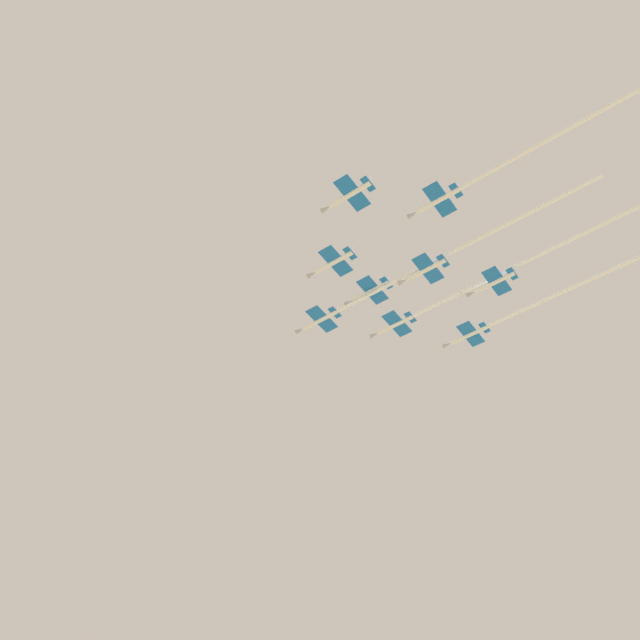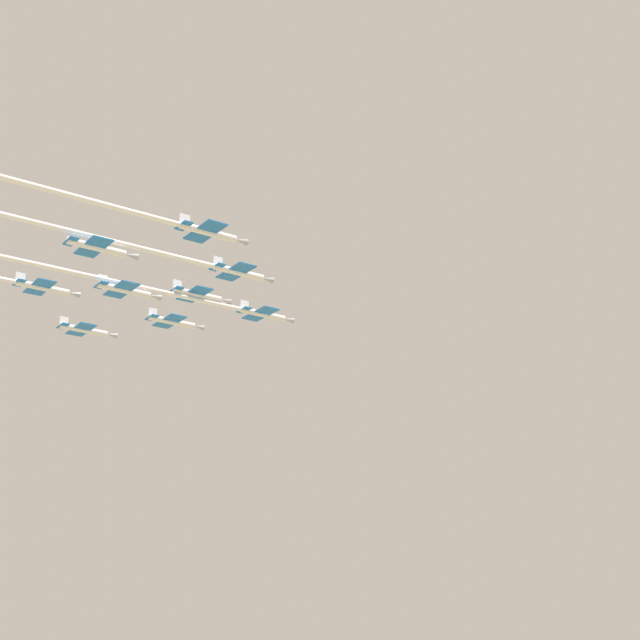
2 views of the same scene
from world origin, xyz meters
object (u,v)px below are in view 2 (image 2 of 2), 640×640
at_px(jet_port_inner, 173,322).
at_px(jet_starboard_inner, 74,232).
at_px(jet_lead, 150,289).
at_px(jet_center_rear, 71,196).
at_px(jet_starboard_outer, 85,330).
at_px(jet_port_outer, 198,295).
at_px(jet_tail_end, 98,248).
at_px(jet_port_trail, 126,290).

height_order(jet_port_inner, jet_starboard_inner, jet_starboard_inner).
relative_size(jet_lead, jet_center_rear, 1.05).
bearing_deg(jet_lead, jet_starboard_outer, -175.84).
xyz_separation_m(jet_port_outer, jet_tail_end, (-27.32, 2.12, -1.18)).
bearing_deg(jet_lead, jet_port_outer, 90.00).
xyz_separation_m(jet_port_outer, jet_starboard_outer, (3.88, 27.72, -2.03)).
distance_m(jet_port_outer, jet_starboard_outer, 28.06).
height_order(jet_port_trail, jet_tail_end, jet_tail_end).
distance_m(jet_starboard_outer, jet_port_trail, 25.65).
distance_m(jet_port_outer, jet_center_rear, 42.18).
bearing_deg(jet_tail_end, jet_center_rear, -36.17).
xyz_separation_m(jet_port_outer, jet_center_rear, (-42.01, -3.71, -0.01)).
bearing_deg(jet_port_trail, jet_starboard_outer, 174.29).
bearing_deg(jet_port_trail, jet_port_outer, 90.00).
bearing_deg(jet_port_outer, jet_starboard_inner, -65.82).
bearing_deg(jet_port_inner, jet_center_rear, -42.31).
distance_m(jet_lead, jet_center_rear, 35.01).
height_order(jet_lead, jet_starboard_inner, jet_starboard_inner).
distance_m(jet_starboard_outer, jet_tail_end, 40.37).
bearing_deg(jet_port_trail, jet_center_rear, -37.43).
bearing_deg(jet_port_trail, jet_starboard_inner, -48.41).
height_order(jet_starboard_inner, jet_starboard_outer, jet_starboard_inner).
distance_m(jet_starboard_inner, jet_tail_end, 4.48).
xyz_separation_m(jet_port_outer, jet_port_trail, (-11.88, 7.48, -2.14)).
relative_size(jet_starboard_outer, jet_port_trail, 1.00).
bearing_deg(jet_starboard_outer, jet_starboard_inner, -23.86).
relative_size(jet_port_outer, jet_tail_end, 1.00).
bearing_deg(jet_starboard_inner, jet_port_outer, 114.18).
height_order(jet_starboard_inner, jet_tail_end, jet_starboard_inner).
height_order(jet_port_outer, jet_port_trail, jet_port_outer).
bearing_deg(jet_starboard_outer, jet_tail_end, -18.43).
xyz_separation_m(jet_lead, jet_port_outer, (8.15, -5.13, 0.99)).
height_order(jet_lead, jet_port_inner, jet_lead).
bearing_deg(jet_tail_end, jet_port_inner, 135.00).
height_order(jet_starboard_outer, jet_port_trail, jet_starboard_outer).
relative_size(jet_center_rear, jet_port_trail, 5.40).
bearing_deg(jet_starboard_outer, jet_center_rear, -23.40).
height_order(jet_lead, jet_port_trail, jet_lead).
bearing_deg(jet_port_inner, jet_lead, -40.51).
height_order(jet_port_outer, jet_starboard_outer, jet_port_outer).
distance_m(jet_port_trail, jet_tail_end, 16.37).
bearing_deg(jet_starboard_outer, jet_port_outer, 24.23).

